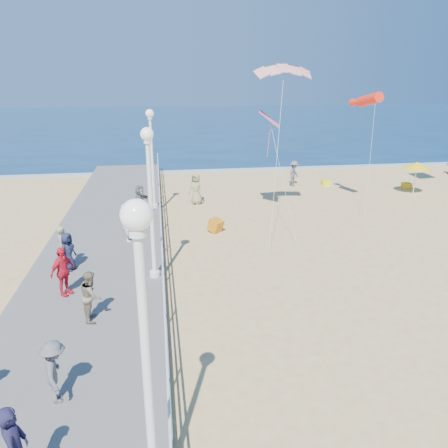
{
  "coord_description": "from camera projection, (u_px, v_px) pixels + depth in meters",
  "views": [
    {
      "loc": [
        -5.03,
        -14.64,
        7.22
      ],
      "look_at": [
        -2.5,
        2.0,
        1.6
      ],
      "focal_mm": 35.0,
      "sensor_mm": 36.0,
      "label": 1
    }
  ],
  "objects": [
    {
      "name": "beach_walker_c",
      "position": [
        196.0,
        189.0,
        26.12
      ],
      "size": [
        1.09,
        1.04,
        1.88
      ],
      "primitive_type": "imported",
      "rotation": [
        0.0,
        0.0,
        -0.66
      ],
      "color": "#918F64",
      "rests_on": "ground"
    },
    {
      "name": "spectator_6",
      "position": [
        64.0,
        247.0,
        16.31
      ],
      "size": [
        0.51,
        0.67,
        1.67
      ],
      "primitive_type": "imported",
      "rotation": [
        0.0,
        0.0,
        1.38
      ],
      "color": "gray",
      "rests_on": "boardwalk"
    },
    {
      "name": "kite_parafoil",
      "position": [
        284.0,
        68.0,
        20.37
      ],
      "size": [
        2.74,
        0.94,
        0.65
      ],
      "primitive_type": null,
      "rotation": [
        0.44,
        0.0,
        0.0
      ],
      "color": "red"
    },
    {
      "name": "lamp_post_far",
      "position": [
        151.0,
        149.0,
        23.25
      ],
      "size": [
        0.44,
        0.44,
        5.32
      ],
      "color": "white",
      "rests_on": "boardwalk"
    },
    {
      "name": "beach_chair_right",
      "position": [
        406.0,
        186.0,
        30.07
      ],
      "size": [
        0.55,
        0.55,
        0.4
      ],
      "primitive_type": "cube",
      "color": "gold",
      "rests_on": "ground"
    },
    {
      "name": "box_kite",
      "position": [
        216.0,
        227.0,
        21.46
      ],
      "size": [
        0.88,
        0.89,
        0.74
      ],
      "primitive_type": "cube",
      "rotation": [
        0.31,
        0.0,
        0.74
      ],
      "color": "#C0460B",
      "rests_on": "ground"
    },
    {
      "name": "spectator_4",
      "position": [
        68.0,
        252.0,
        16.15
      ],
      "size": [
        0.72,
        0.84,
        1.46
      ],
      "primitive_type": "imported",
      "rotation": [
        0.0,
        0.0,
        1.15
      ],
      "color": "#191F38",
      "rests_on": "boardwalk"
    },
    {
      "name": "spectator_5",
      "position": [
        140.0,
        201.0,
        22.42
      ],
      "size": [
        1.08,
        1.61,
        1.66
      ],
      "primitive_type": "imported",
      "rotation": [
        0.0,
        0.0,
        1.14
      ],
      "color": "slate",
      "rests_on": "boardwalk"
    },
    {
      "name": "beach_chair_left",
      "position": [
        326.0,
        183.0,
        30.94
      ],
      "size": [
        0.55,
        0.55,
        0.4
      ],
      "primitive_type": "cube",
      "color": "yellow",
      "rests_on": "ground"
    },
    {
      "name": "boardwalk",
      "position": [
        94.0,
        285.0,
        15.6
      ],
      "size": [
        5.0,
        44.0,
        0.4
      ],
      "primitive_type": "cube",
      "color": "slate",
      "rests_on": "ground"
    },
    {
      "name": "surf_line",
      "position": [
        220.0,
        170.0,
        35.94
      ],
      "size": [
        160.0,
        1.2,
        0.04
      ],
      "primitive_type": "cube",
      "color": "silver",
      "rests_on": "ground"
    },
    {
      "name": "spectator_3",
      "position": [
        63.0,
        272.0,
        14.23
      ],
      "size": [
        0.89,
        1.04,
        1.67
      ],
      "primitive_type": "imported",
      "rotation": [
        0.0,
        0.0,
        0.97
      ],
      "color": "red",
      "rests_on": "boardwalk"
    },
    {
      "name": "kite_windsock",
      "position": [
        370.0,
        100.0,
        23.18
      ],
      "size": [
        1.02,
        2.78,
        1.1
      ],
      "primitive_type": "cylinder",
      "rotation": [
        1.36,
        0.0,
        0.17
      ],
      "color": "#FC2915"
    },
    {
      "name": "spectator_1",
      "position": [
        91.0,
        296.0,
        12.8
      ],
      "size": [
        0.63,
        0.78,
        1.53
      ],
      "primitive_type": "imported",
      "rotation": [
        0.0,
        0.0,
        1.64
      ],
      "color": "#7B6E55",
      "rests_on": "boardwalk"
    },
    {
      "name": "beach_umbrella",
      "position": [
        417.0,
        166.0,
        28.01
      ],
      "size": [
        1.9,
        1.9,
        2.14
      ],
      "color": "white",
      "rests_on": "ground"
    },
    {
      "name": "ocean",
      "position": [
        185.0,
        121.0,
        77.68
      ],
      "size": [
        160.0,
        90.0,
        0.05
      ],
      "primitive_type": "cube",
      "color": "#0D2A4E",
      "rests_on": "ground"
    },
    {
      "name": "lamp_post_mid",
      "position": [
        150.0,
        189.0,
        14.81
      ],
      "size": [
        0.44,
        0.44,
        5.32
      ],
      "color": "white",
      "rests_on": "boardwalk"
    },
    {
      "name": "spectator_2",
      "position": [
        55.0,
        371.0,
        9.53
      ],
      "size": [
        0.73,
        1.05,
        1.48
      ],
      "primitive_type": "imported",
      "rotation": [
        0.0,
        0.0,
        1.77
      ],
      "color": "#545459",
      "rests_on": "boardwalk"
    },
    {
      "name": "ground",
      "position": [
        296.0,
        277.0,
        16.73
      ],
      "size": [
        160.0,
        160.0,
        0.0
      ],
      "primitive_type": "plane",
      "color": "#E0BA75",
      "rests_on": "ground"
    },
    {
      "name": "woman_holding_toddler",
      "position": [
        127.0,
        223.0,
        19.05
      ],
      "size": [
        0.52,
        0.69,
        1.69
      ],
      "primitive_type": "imported",
      "rotation": [
        0.0,
        0.0,
        1.78
      ],
      "color": "white",
      "rests_on": "boardwalk"
    },
    {
      "name": "lamp_post_near",
      "position": [
        144.0,
        335.0,
        6.37
      ],
      "size": [
        0.44,
        0.44,
        5.32
      ],
      "color": "white",
      "rests_on": "boardwalk"
    },
    {
      "name": "toddler_held",
      "position": [
        130.0,
        212.0,
        19.09
      ],
      "size": [
        0.38,
        0.45,
        0.81
      ],
      "primitive_type": "imported",
      "rotation": [
        0.0,
        0.0,
        1.78
      ],
      "color": "teal",
      "rests_on": "boardwalk"
    },
    {
      "name": "railing",
      "position": [
        162.0,
        254.0,
        15.61
      ],
      "size": [
        0.05,
        42.0,
        0.55
      ],
      "color": "white",
      "rests_on": "boardwalk"
    },
    {
      "name": "kite_diamond_pink",
      "position": [
        270.0,
        119.0,
        21.97
      ],
      "size": [
        1.35,
        1.51,
        0.77
      ],
      "primitive_type": "cube",
      "rotation": [
        0.65,
        0.0,
        1.25
      ],
      "color": "#FF5D7A"
    },
    {
      "name": "beach_walker_a",
      "position": [
        294.0,
        174.0,
        30.57
      ],
      "size": [
        1.25,
        1.32,
        1.79
      ],
      "primitive_type": "imported",
      "rotation": [
        0.0,
        0.0,
        0.89
      ],
      "color": "#59595E",
      "rests_on": "ground"
    }
  ]
}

